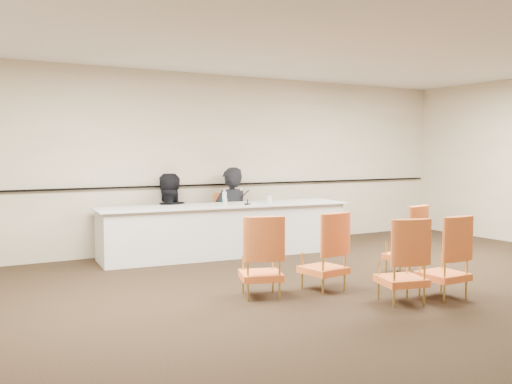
# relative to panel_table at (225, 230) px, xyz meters

# --- Properties ---
(floor) EXTENTS (10.00, 10.00, 0.00)m
(floor) POSITION_rel_panel_table_xyz_m (0.22, -3.20, -0.41)
(floor) COLOR black
(floor) RESTS_ON ground
(ceiling) EXTENTS (10.00, 10.00, 0.00)m
(ceiling) POSITION_rel_panel_table_xyz_m (0.22, -3.20, 2.59)
(ceiling) COLOR silver
(ceiling) RESTS_ON ground
(wall_back) EXTENTS (10.00, 0.04, 3.00)m
(wall_back) POSITION_rel_panel_table_xyz_m (0.22, 0.80, 1.09)
(wall_back) COLOR #B9B291
(wall_back) RESTS_ON ground
(wall_rail) EXTENTS (9.80, 0.04, 0.03)m
(wall_rail) POSITION_rel_panel_table_xyz_m (0.22, 0.76, 0.69)
(wall_rail) COLOR black
(wall_rail) RESTS_ON wall_back
(panel_table) EXTENTS (4.15, 1.31, 0.82)m
(panel_table) POSITION_rel_panel_table_xyz_m (0.00, 0.00, 0.00)
(panel_table) COLOR silver
(panel_table) RESTS_ON ground
(panelist_main) EXTENTS (0.74, 0.53, 1.89)m
(panelist_main) POSITION_rel_panel_table_xyz_m (0.39, 0.56, 0.05)
(panelist_main) COLOR black
(panelist_main) RESTS_ON ground
(panelist_main_chair) EXTENTS (0.54, 0.54, 0.95)m
(panelist_main_chair) POSITION_rel_panel_table_xyz_m (0.39, 0.56, 0.07)
(panelist_main_chair) COLOR orange
(panelist_main_chair) RESTS_ON ground
(panelist_second) EXTENTS (0.99, 0.82, 1.86)m
(panelist_second) POSITION_rel_panel_table_xyz_m (-0.73, 0.66, -0.02)
(panelist_second) COLOR black
(panelist_second) RESTS_ON ground
(panelist_second_chair) EXTENTS (0.54, 0.54, 0.95)m
(panelist_second_chair) POSITION_rel_panel_table_xyz_m (-0.73, 0.66, 0.07)
(panelist_second_chair) COLOR orange
(panelist_second_chair) RESTS_ON ground
(papers) EXTENTS (0.34, 0.28, 0.00)m
(papers) POSITION_rel_panel_table_xyz_m (0.43, -0.14, 0.41)
(papers) COLOR white
(papers) RESTS_ON panel_table
(microphone) EXTENTS (0.14, 0.21, 0.27)m
(microphone) POSITION_rel_panel_table_xyz_m (0.31, -0.18, 0.55)
(microphone) COLOR black
(microphone) RESTS_ON panel_table
(water_bottle) EXTENTS (0.09, 0.09, 0.25)m
(water_bottle) POSITION_rel_panel_table_xyz_m (-0.04, -0.07, 0.53)
(water_bottle) COLOR teal
(water_bottle) RESTS_ON panel_table
(drinking_glass) EXTENTS (0.09, 0.09, 0.10)m
(drinking_glass) POSITION_rel_panel_table_xyz_m (-0.04, -0.11, 0.46)
(drinking_glass) COLOR silver
(drinking_glass) RESTS_ON panel_table
(coffee_cup) EXTENTS (0.10, 0.10, 0.13)m
(coffee_cup) POSITION_rel_panel_table_xyz_m (0.72, -0.20, 0.48)
(coffee_cup) COLOR silver
(coffee_cup) RESTS_ON panel_table
(aud_chair_front_left) EXTENTS (0.64, 0.64, 0.95)m
(aud_chair_front_left) POSITION_rel_panel_table_xyz_m (-0.84, -2.57, 0.07)
(aud_chair_front_left) COLOR orange
(aud_chair_front_left) RESTS_ON ground
(aud_chair_front_mid) EXTENTS (0.56, 0.56, 0.95)m
(aud_chair_front_mid) POSITION_rel_panel_table_xyz_m (-0.03, -2.68, 0.07)
(aud_chair_front_mid) COLOR orange
(aud_chair_front_mid) RESTS_ON ground
(aud_chair_front_right) EXTENTS (0.61, 0.61, 0.95)m
(aud_chair_front_right) POSITION_rel_panel_table_xyz_m (1.47, -2.51, 0.07)
(aud_chair_front_right) COLOR orange
(aud_chair_front_right) RESTS_ON ground
(aud_chair_back_mid) EXTENTS (0.61, 0.61, 0.95)m
(aud_chair_back_mid) POSITION_rel_panel_table_xyz_m (0.38, -3.56, 0.07)
(aud_chair_back_mid) COLOR orange
(aud_chair_back_mid) RESTS_ON ground
(aud_chair_back_right) EXTENTS (0.51, 0.51, 0.95)m
(aud_chair_back_right) POSITION_rel_panel_table_xyz_m (0.97, -3.63, 0.07)
(aud_chair_back_right) COLOR orange
(aud_chair_back_right) RESTS_ON ground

